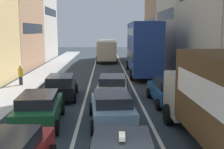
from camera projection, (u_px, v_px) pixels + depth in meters
sidewalk_left at (36, 78)px, 25.89m from camera, size 2.60×64.00×0.14m
lane_stripe_left at (91, 79)px, 26.03m from camera, size 0.16×60.00×0.01m
lane_stripe_right at (128, 78)px, 26.11m from camera, size 0.16×60.00×0.01m
building_row_right at (218, 10)px, 26.16m from camera, size 7.20×43.90×13.86m
removalist_box_truck at (222, 97)px, 10.17m from camera, size 2.76×7.73×3.58m
sedan_centre_lane_second at (112, 107)px, 13.31m from camera, size 2.30×4.41×1.49m
wagon_left_lane_second at (39, 108)px, 13.19m from camera, size 2.27×4.40×1.49m
hatchback_centre_lane_third at (112, 86)px, 18.32m from camera, size 2.24×4.39×1.49m
sedan_left_lane_third at (61, 86)px, 18.43m from camera, size 2.27×4.40×1.49m
sedan_right_lane_behind_truck at (169, 90)px, 17.03m from camera, size 2.15×4.34×1.49m
bus_mid_queue_primary at (143, 46)px, 27.78m from camera, size 3.06×10.58×5.06m
bus_far_queue_secondary at (107, 49)px, 41.00m from camera, size 2.91×10.53×2.90m
pedestrian_mid_sidewalk at (21, 75)px, 22.20m from camera, size 0.47×0.35×1.66m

